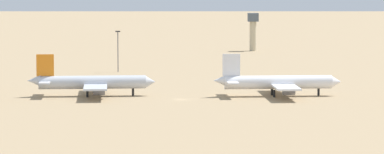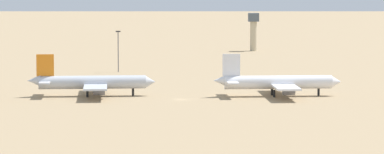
{
  "view_description": "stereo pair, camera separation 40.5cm",
  "coord_description": "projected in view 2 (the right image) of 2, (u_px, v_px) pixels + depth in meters",
  "views": [
    {
      "loc": [
        9.0,
        -329.59,
        39.61
      ],
      "look_at": [
        3.19,
        8.21,
        6.0
      ],
      "focal_mm": 103.21,
      "sensor_mm": 36.0,
      "label": 1
    },
    {
      "loc": [
        9.4,
        -329.59,
        39.61
      ],
      "look_at": [
        3.19,
        8.21,
        6.0
      ],
      "focal_mm": 103.21,
      "sensor_mm": 36.0,
      "label": 2
    }
  ],
  "objects": [
    {
      "name": "control_tower",
      "position": [
        253.0,
        28.0,
        524.49
      ],
      "size": [
        5.2,
        5.2,
        18.04
      ],
      "color": "#C6B793",
      "rests_on": "ground"
    },
    {
      "name": "light_pole_east",
      "position": [
        118.0,
        48.0,
        418.52
      ],
      "size": [
        1.8,
        0.5,
        15.72
      ],
      "color": "#59595E",
      "rests_on": "ground"
    },
    {
      "name": "parked_jet_white_4",
      "position": [
        277.0,
        82.0,
        339.9
      ],
      "size": [
        39.98,
        33.75,
        13.2
      ],
      "rotation": [
        0.0,
        0.0,
        0.09
      ],
      "color": "white",
      "rests_on": "ground"
    },
    {
      "name": "parked_jet_orange_3",
      "position": [
        91.0,
        82.0,
        340.11
      ],
      "size": [
        39.61,
        33.46,
        13.08
      ],
      "rotation": [
        0.0,
        0.0,
        0.09
      ],
      "color": "silver",
      "rests_on": "ground"
    },
    {
      "name": "ground",
      "position": [
        181.0,
        99.0,
        332.0
      ],
      "size": [
        4000.0,
        4000.0,
        0.0
      ],
      "primitive_type": "plane",
      "color": "#9E8460"
    }
  ]
}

